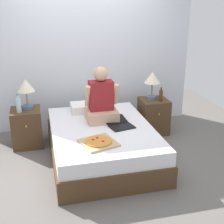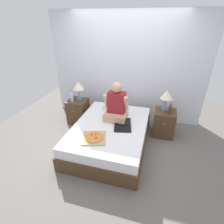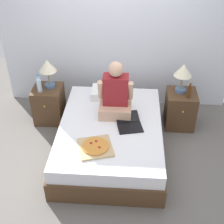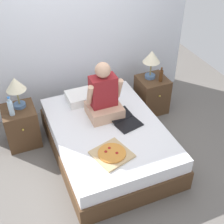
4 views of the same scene
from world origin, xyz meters
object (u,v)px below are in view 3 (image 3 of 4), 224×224
(nightstand_left, at_px, (49,104))
(person_seated, at_px, (116,96))
(pizza_box, at_px, (96,147))
(beer_bottle, at_px, (189,91))
(nightstand_right, at_px, (180,109))
(bed, at_px, (111,137))
(water_bottle, at_px, (39,85))
(lamp_on_left_nightstand, at_px, (48,68))
(laptop, at_px, (129,124))
(lamp_on_right_nightstand, at_px, (183,72))

(nightstand_left, relative_size, person_seated, 0.74)
(person_seated, height_order, pizza_box, person_seated)
(nightstand_left, height_order, pizza_box, nightstand_left)
(pizza_box, bearing_deg, beer_bottle, 40.85)
(beer_bottle, bearing_deg, nightstand_right, 125.01)
(bed, height_order, beer_bottle, beer_bottle)
(nightstand_left, xyz_separation_m, water_bottle, (-0.08, -0.09, 0.40))
(nightstand_right, bearing_deg, person_seated, -156.83)
(nightstand_left, height_order, lamp_on_left_nightstand, lamp_on_left_nightstand)
(nightstand_left, bearing_deg, laptop, -28.60)
(beer_bottle, xyz_separation_m, pizza_box, (-1.24, -1.07, -0.18))
(beer_bottle, bearing_deg, person_seated, -163.11)
(bed, relative_size, water_bottle, 7.02)
(nightstand_left, height_order, beer_bottle, beer_bottle)
(laptop, height_order, pizza_box, laptop)
(laptop, bearing_deg, lamp_on_right_nightstand, 44.99)
(person_seated, relative_size, pizza_box, 1.58)
(beer_bottle, distance_m, laptop, 1.05)
(nightstand_right, relative_size, person_seated, 0.74)
(nightstand_left, distance_m, water_bottle, 0.42)
(nightstand_left, distance_m, person_seated, 1.25)
(nightstand_right, distance_m, laptop, 1.06)
(nightstand_right, bearing_deg, pizza_box, -134.96)
(nightstand_right, distance_m, beer_bottle, 0.40)
(bed, relative_size, beer_bottle, 8.42)
(lamp_on_left_nightstand, height_order, laptop, lamp_on_left_nightstand)
(nightstand_right, distance_m, person_seated, 1.16)
(bed, distance_m, lamp_on_right_nightstand, 1.40)
(lamp_on_left_nightstand, relative_size, water_bottle, 1.63)
(person_seated, bearing_deg, water_bottle, 164.18)
(lamp_on_right_nightstand, distance_m, laptop, 1.13)
(nightstand_left, relative_size, water_bottle, 2.10)
(nightstand_right, height_order, laptop, nightstand_right)
(bed, xyz_separation_m, laptop, (0.25, -0.02, 0.26))
(lamp_on_right_nightstand, relative_size, beer_bottle, 1.96)
(water_bottle, bearing_deg, nightstand_right, 2.42)
(person_seated, bearing_deg, pizza_box, -104.66)
(nightstand_left, xyz_separation_m, beer_bottle, (2.12, -0.10, 0.39))
(lamp_on_left_nightstand, bearing_deg, pizza_box, -55.66)
(nightstand_left, relative_size, beer_bottle, 2.51)
(nightstand_left, distance_m, pizza_box, 1.48)
(nightstand_right, bearing_deg, lamp_on_right_nightstand, 120.94)
(nightstand_left, bearing_deg, water_bottle, -131.65)
(laptop, bearing_deg, pizza_box, -129.66)
(lamp_on_left_nightstand, bearing_deg, nightstand_right, -1.43)
(lamp_on_right_nightstand, xyz_separation_m, beer_bottle, (0.10, -0.15, -0.23))
(bed, xyz_separation_m, person_seated, (0.05, 0.26, 0.53))
(lamp_on_left_nightstand, xyz_separation_m, laptop, (1.23, -0.74, -0.41))
(lamp_on_left_nightstand, relative_size, beer_bottle, 1.96)
(nightstand_left, relative_size, laptop, 1.22)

